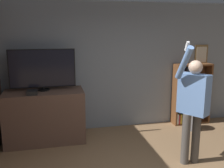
% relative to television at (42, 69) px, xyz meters
% --- Properties ---
extents(wall_back, '(6.62, 0.09, 2.70)m').
position_rel_television_xyz_m(wall_back, '(1.49, 0.40, -0.05)').
color(wall_back, gray).
rests_on(wall_back, ground_plane).
extents(tv_ledge, '(1.48, 0.70, 0.99)m').
position_rel_television_xyz_m(tv_ledge, '(0.00, -0.07, -0.91)').
color(tv_ledge, brown).
rests_on(tv_ledge, ground_plane).
extents(television, '(1.22, 0.22, 0.79)m').
position_rel_television_xyz_m(television, '(0.00, 0.00, 0.00)').
color(television, black).
rests_on(television, tv_ledge).
extents(game_console, '(0.19, 0.24, 0.07)m').
position_rel_television_xyz_m(game_console, '(-0.19, -0.25, -0.37)').
color(game_console, black).
rests_on(game_console, tv_ledge).
extents(bookshelf, '(0.85, 0.28, 1.38)m').
position_rel_television_xyz_m(bookshelf, '(3.16, 0.22, -0.73)').
color(bookshelf, brown).
rests_on(bookshelf, ground_plane).
extents(person, '(0.61, 0.57, 1.98)m').
position_rel_television_xyz_m(person, '(2.31, -1.48, -0.37)').
color(person, '#56514C').
rests_on(person, ground_plane).
extents(waste_bin, '(0.32, 0.32, 0.36)m').
position_rel_television_xyz_m(waste_bin, '(3.10, -0.17, -1.22)').
color(waste_bin, gray).
rests_on(waste_bin, ground_plane).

